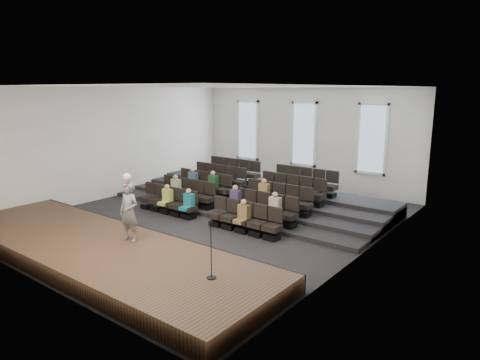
{
  "coord_description": "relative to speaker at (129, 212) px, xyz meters",
  "views": [
    {
      "loc": [
        10.54,
        -11.94,
        4.91
      ],
      "look_at": [
        0.94,
        0.5,
        1.56
      ],
      "focal_mm": 32.0,
      "sensor_mm": 36.0,
      "label": 1
    }
  ],
  "objects": [
    {
      "name": "ground",
      "position": [
        -0.59,
        4.39,
        -1.38
      ],
      "size": [
        14.0,
        14.0,
        0.0
      ],
      "primitive_type": "plane",
      "color": "black",
      "rests_on": "ground"
    },
    {
      "name": "ceiling",
      "position": [
        -0.59,
        4.39,
        3.63
      ],
      "size": [
        12.0,
        14.0,
        0.02
      ],
      "primitive_type": "cube",
      "color": "white",
      "rests_on": "ground"
    },
    {
      "name": "wall_back",
      "position": [
        -0.59,
        11.41,
        1.12
      ],
      "size": [
        12.0,
        0.04,
        5.0
      ],
      "primitive_type": "cube",
      "color": "white",
      "rests_on": "ground"
    },
    {
      "name": "wall_front",
      "position": [
        -0.59,
        -2.63,
        1.12
      ],
      "size": [
        12.0,
        0.04,
        5.0
      ],
      "primitive_type": "cube",
      "color": "white",
      "rests_on": "ground"
    },
    {
      "name": "wall_left",
      "position": [
        -6.61,
        4.39,
        1.12
      ],
      "size": [
        0.04,
        14.0,
        5.0
      ],
      "primitive_type": "cube",
      "color": "white",
      "rests_on": "ground"
    },
    {
      "name": "wall_right",
      "position": [
        5.43,
        4.39,
        1.12
      ],
      "size": [
        0.04,
        14.0,
        5.0
      ],
      "primitive_type": "cube",
      "color": "white",
      "rests_on": "ground"
    },
    {
      "name": "stage",
      "position": [
        -0.59,
        -0.71,
        -1.13
      ],
      "size": [
        11.8,
        3.6,
        0.5
      ],
      "primitive_type": "cube",
      "color": "#45331D",
      "rests_on": "ground"
    },
    {
      "name": "stage_lip",
      "position": [
        -0.59,
        1.06,
        -1.13
      ],
      "size": [
        11.8,
        0.06,
        0.52
      ],
      "primitive_type": "cube",
      "color": "black",
      "rests_on": "ground"
    },
    {
      "name": "risers",
      "position": [
        -0.59,
        7.56,
        -1.18
      ],
      "size": [
        11.8,
        4.8,
        0.6
      ],
      "color": "black",
      "rests_on": "ground"
    },
    {
      "name": "seating_rows",
      "position": [
        -0.59,
        5.93,
        -0.7
      ],
      "size": [
        6.8,
        4.7,
        1.67
      ],
      "color": "black",
      "rests_on": "ground"
    },
    {
      "name": "windows",
      "position": [
        -0.59,
        11.34,
        1.32
      ],
      "size": [
        8.44,
        0.1,
        3.24
      ],
      "color": "white",
      "rests_on": "wall_back"
    },
    {
      "name": "audience",
      "position": [
        -0.87,
        4.84,
        -0.55
      ],
      "size": [
        5.45,
        2.64,
        1.1
      ],
      "color": "#BAD053",
      "rests_on": "seating_rows"
    },
    {
      "name": "speaker",
      "position": [
        0.0,
        0.0,
        0.0
      ],
      "size": [
        0.7,
        0.52,
        1.76
      ],
      "primitive_type": "imported",
      "rotation": [
        0.0,
        0.0,
        0.17
      ],
      "color": "#63605D",
      "rests_on": "stage"
    },
    {
      "name": "mic_stand",
      "position": [
        3.62,
        -0.48,
        -0.46
      ],
      "size": [
        0.24,
        0.24,
        1.43
      ],
      "color": "black",
      "rests_on": "stage"
    }
  ]
}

